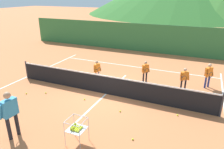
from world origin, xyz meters
name	(u,v)px	position (x,y,z in m)	size (l,w,h in m)	color
ground_plane	(106,94)	(0.00, 0.00, 0.00)	(120.00, 120.00, 0.00)	#C67042
line_baseline_far	(135,67)	(0.00, 4.53, 0.00)	(10.61, 0.08, 0.01)	white
line_sideline_west	(25,78)	(-5.30, 0.00, 0.00)	(0.08, 10.93, 0.01)	white
line_service_center	(106,94)	(0.00, 0.00, 0.00)	(0.08, 5.57, 0.01)	white
tennis_net	(106,85)	(0.00, 0.00, 0.50)	(10.24, 0.08, 1.05)	#333338
instructor	(10,111)	(-1.48, -4.29, 1.03)	(0.44, 0.80, 1.71)	black
student_0	(97,69)	(-1.11, 1.20, 0.75)	(0.41, 0.65, 1.24)	silver
student_1	(145,70)	(1.35, 2.20, 0.74)	(0.40, 0.69, 1.23)	black
student_2	(184,77)	(3.42, 1.94, 0.73)	(0.47, 0.64, 1.21)	black
student_3	(209,73)	(4.52, 2.83, 0.80)	(0.46, 0.71, 1.32)	navy
ball_cart	(76,128)	(0.69, -3.71, 0.59)	(0.58, 0.58, 0.90)	#B7B7BC
tennis_ball_0	(84,99)	(-0.66, -0.98, 0.03)	(0.07, 0.07, 0.07)	yellow
tennis_ball_3	(133,139)	(2.34, -2.82, 0.03)	(0.07, 0.07, 0.07)	yellow
tennis_ball_4	(177,115)	(3.51, -0.63, 0.03)	(0.07, 0.07, 0.07)	yellow
tennis_ball_5	(120,111)	(1.27, -1.30, 0.03)	(0.07, 0.07, 0.07)	yellow
tennis_ball_6	(46,93)	(-2.76, -1.18, 0.03)	(0.07, 0.07, 0.07)	yellow
tennis_ball_7	(26,93)	(-3.61, -1.62, 0.03)	(0.07, 0.07, 0.07)	yellow
windscreen_fence	(151,39)	(0.00, 8.65, 1.17)	(23.34, 0.08, 2.34)	#33753D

